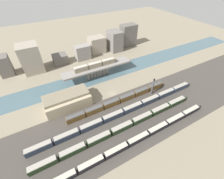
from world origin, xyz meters
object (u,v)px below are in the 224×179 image
Objects in this scene: train_yard_near at (130,143)px; train_yard_mid at (124,127)px; train_on_bridge at (97,65)px; warehouse_building at (67,100)px; train_yard_far at (125,111)px; train_yard_outer at (121,100)px; signal_tower at (153,87)px.

train_yard_mid reaches higher than train_yard_near.
train_on_bridge is 36.69m from warehouse_building.
train_yard_mid is (-7.89, -53.16, -8.83)m from train_on_bridge.
train_yard_far is at bearing 63.86° from train_yard_near.
train_on_bridge is 1.32× the size of warehouse_building.
train_yard_near is 10.17m from train_yard_mid.
train_yard_mid is 1.34× the size of train_yard_outer.
train_on_bridge is at bearing 34.39° from warehouse_building.
train_yard_far is at bearing -39.64° from warehouse_building.
warehouse_building is (-21.95, 32.73, 2.57)m from train_yard_mid.
train_yard_outer is at bearing 73.06° from train_yard_far.
train_yard_mid is 3.59× the size of warehouse_building.
train_on_bridge reaches higher than train_yard_mid.
warehouse_building is at bearing 114.20° from train_yard_near.
train_yard_far is at bearing -91.87° from train_on_bridge.
train_yard_far is at bearing -166.27° from signal_tower.
warehouse_building reaches higher than train_yard_far.
train_on_bridge is at bearing 80.31° from train_yard_near.
train_yard_far reaches higher than train_yard_near.
train_yard_far is at bearing -106.94° from train_yard_outer.
warehouse_building is at bearing 123.84° from train_yard_mid.
train_yard_outer is (12.19, 28.42, 0.24)m from train_yard_near.
train_on_bridge reaches higher than warehouse_building.
train_yard_near is 21.13m from train_yard_far.
train_yard_far is 9.88m from train_yard_outer.
signal_tower reaches higher than train_on_bridge.
warehouse_building is (-19.10, 42.50, 2.64)m from train_yard_near.
train_yard_outer is 2.68× the size of warehouse_building.
train_yard_near is 46.67m from warehouse_building.
warehouse_building is 56.96m from signal_tower.
train_on_bridge is 64.45m from train_yard_near.
signal_tower is (22.99, -3.14, 4.18)m from train_yard_outer.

